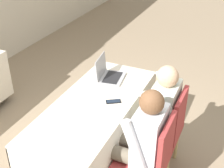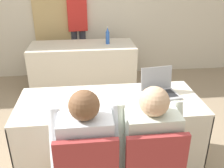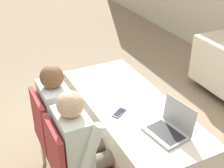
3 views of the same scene
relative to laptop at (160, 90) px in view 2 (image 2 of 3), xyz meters
name	(u,v)px [view 2 (image 2 of 3)]	position (x,y,z in m)	size (l,w,h in m)	color
ground_plane	(110,164)	(-0.49, -0.07, -0.80)	(24.00, 24.00, 0.00)	gray
wall_back	(94,1)	(-0.49, 2.54, 0.55)	(12.00, 0.06, 2.70)	beige
curtain_panel	(52,3)	(-1.21, 2.48, 0.52)	(0.70, 0.04, 2.65)	tan
conference_table_near	(110,118)	(-0.49, -0.07, -0.24)	(1.68, 0.70, 0.75)	beige
conference_table_far	(83,56)	(-0.73, 1.86, -0.24)	(1.68, 0.70, 0.75)	beige
laptop	(160,90)	(0.00, 0.00, 0.00)	(0.35, 0.30, 0.25)	#99999E
cell_phone	(122,108)	(-0.40, -0.23, -0.04)	(0.13, 0.15, 0.01)	black
paper_beside_laptop	(84,93)	(-0.72, 0.10, -0.05)	(0.24, 0.32, 0.00)	white
water_bottle	(108,36)	(-0.32, 1.87, 0.08)	(0.06, 0.06, 0.28)	#2D5BB7
person_checkered_shirt	(87,149)	(-0.71, -0.62, -0.14)	(0.50, 0.52, 1.17)	#665B4C
person_white_shirt	(148,145)	(-0.26, -0.62, -0.14)	(0.50, 0.52, 1.17)	#665B4C
person_red_shirt	(78,27)	(-0.81, 2.51, 0.11)	(0.36, 0.24, 1.59)	#33333D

